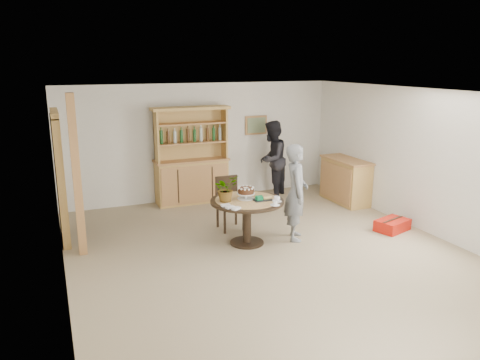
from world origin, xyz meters
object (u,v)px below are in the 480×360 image
(sideboard, at_px, (345,180))
(adult_person, at_px, (272,159))
(dining_chair, at_px, (229,199))
(red_suitcase, at_px, (392,225))
(hutch, at_px, (192,171))
(teen_boy, at_px, (296,192))
(dining_table, at_px, (247,209))

(sideboard, relative_size, adult_person, 0.74)
(dining_chair, height_order, red_suitcase, dining_chair)
(hutch, xyz_separation_m, red_suitcase, (2.80, -3.06, -0.59))
(hutch, bearing_deg, teen_boy, -69.87)
(sideboard, relative_size, red_suitcase, 1.82)
(hutch, distance_m, adult_person, 1.79)
(teen_boy, bearing_deg, dining_table, 108.00)
(adult_person, xyz_separation_m, red_suitcase, (1.03, -2.81, -0.75))
(sideboard, relative_size, teen_boy, 0.77)
(adult_person, relative_size, red_suitcase, 2.45)
(dining_chair, relative_size, teen_boy, 0.58)
(hutch, distance_m, teen_boy, 2.91)
(sideboard, bearing_deg, dining_table, -154.33)
(hutch, distance_m, dining_table, 2.64)
(hutch, bearing_deg, dining_chair, -85.23)
(teen_boy, bearing_deg, dining_chair, 67.18)
(adult_person, bearing_deg, hutch, -50.87)
(dining_chair, height_order, teen_boy, teen_boy)
(adult_person, bearing_deg, teen_boy, 29.85)
(red_suitcase, bearing_deg, dining_table, 153.46)
(sideboard, xyz_separation_m, dining_chair, (-2.89, -0.56, 0.06))
(dining_chair, height_order, adult_person, adult_person)
(sideboard, bearing_deg, dining_chair, -169.05)
(dining_table, bearing_deg, sideboard, 25.67)
(hutch, bearing_deg, adult_person, -7.93)
(teen_boy, xyz_separation_m, red_suitcase, (1.80, -0.33, -0.72))
(dining_chair, distance_m, adult_person, 2.27)
(dining_chair, bearing_deg, red_suitcase, -25.91)
(hutch, distance_m, sideboard, 3.29)
(dining_table, xyz_separation_m, red_suitcase, (2.65, -0.43, -0.50))
(dining_table, bearing_deg, adult_person, 55.81)
(adult_person, bearing_deg, sideboard, 98.99)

